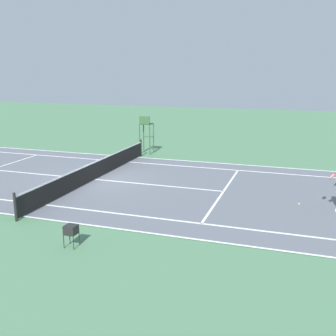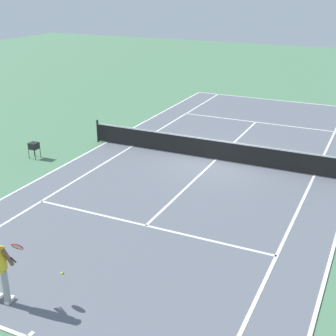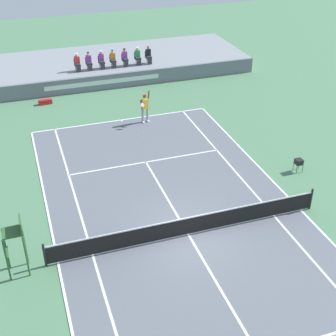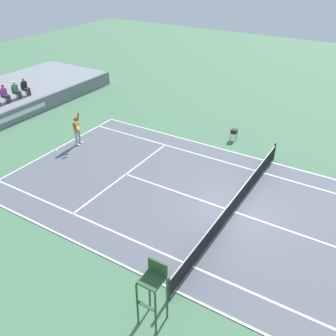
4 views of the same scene
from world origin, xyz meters
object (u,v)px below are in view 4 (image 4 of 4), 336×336
Objects in this scene: spectator_seated_5 at (16,90)px; umpire_chair at (153,287)px; tennis_ball at (91,153)px; spectator_seated_4 at (5,94)px; ball_hopper at (234,131)px; spectator_seated_6 at (25,87)px; tennis_player at (77,130)px.

umpire_chair is at bearing -117.91° from spectator_seated_5.
spectator_seated_4 is at bearing 82.12° from tennis_ball.
ball_hopper is (14.07, 3.05, -0.98)m from umpire_chair.
umpire_chair is (-10.71, -18.66, -0.15)m from spectator_seated_6.
spectator_seated_6 is 1.81× the size of ball_hopper.
spectator_seated_4 is 16.47m from ball_hopper.
tennis_player is at bearing 125.74° from ball_hopper.
spectator_seated_6 is at bearing 102.14° from ball_hopper.
umpire_chair reaches higher than tennis_ball.
ball_hopper is (4.19, -15.60, -1.14)m from spectator_seated_5.
tennis_player reaches higher than tennis_ball.
tennis_ball is at bearing -108.70° from spectator_seated_6.
spectator_seated_5 is 0.83m from spectator_seated_6.
tennis_player is (-1.65, -7.49, -0.71)m from spectator_seated_5.
spectator_seated_4 reaches higher than ball_hopper.
tennis_ball is at bearing -103.85° from spectator_seated_5.
tennis_ball is at bearing -110.37° from tennis_player.
tennis_player is (-0.68, -7.49, -0.71)m from spectator_seated_4.
spectator_seated_5 is 9.44m from tennis_ball.
spectator_seated_6 is 7.92m from tennis_player.
tennis_ball is (-1.25, -9.02, -1.67)m from spectator_seated_4.
spectator_seated_4 is at bearing 108.30° from ball_hopper.
spectator_seated_6 is at bearing 60.14° from umpire_chair.
spectator_seated_5 reaches higher than ball_hopper.
umpire_chair is (-9.88, -18.66, -0.15)m from spectator_seated_5.
spectator_seated_5 is 1.00× the size of spectator_seated_6.
ball_hopper is at bearing -54.26° from tennis_player.
ball_hopper is (6.41, -6.58, 0.54)m from tennis_ball.
umpire_chair is at bearing -167.75° from ball_hopper.
tennis_ball is 0.03× the size of umpire_chair.
spectator_seated_4 and spectator_seated_6 have the same top height.
spectator_seated_5 is 16.19m from ball_hopper.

